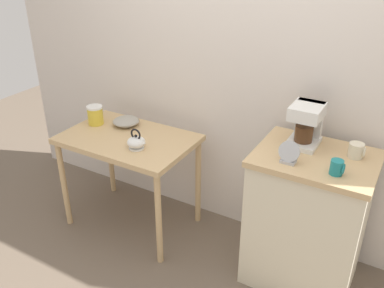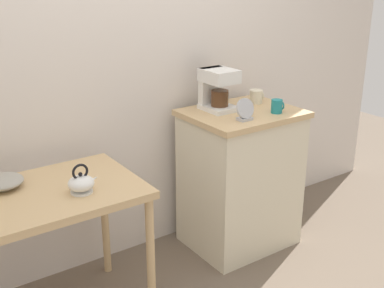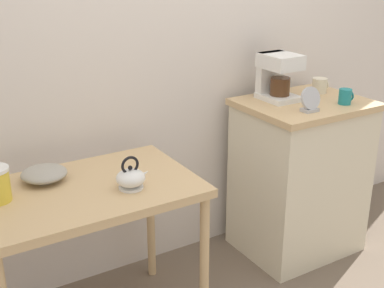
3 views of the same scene
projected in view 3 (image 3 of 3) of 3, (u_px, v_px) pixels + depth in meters
The scene contains 10 objects.
ground_plane at pixel (215, 279), 2.87m from camera, with size 8.00×8.00×0.00m, color #6B5B4C.
back_wall at pixel (190, 15), 2.78m from camera, with size 4.40×0.10×2.80m, color silver.
wooden_table at pixel (87, 206), 2.26m from camera, with size 0.96×0.63×0.76m.
kitchen_counter at pixel (299, 177), 3.04m from camera, with size 0.70×0.56×0.93m.
bowl_stoneware at pixel (44, 174), 2.27m from camera, with size 0.20×0.20×0.06m.
teakettle at pixel (131, 178), 2.20m from camera, with size 0.15×0.13×0.15m.
coffee_maker at pixel (277, 74), 2.87m from camera, with size 0.18×0.22×0.26m.
mug_dark_teal at pixel (345, 96), 2.81m from camera, with size 0.08×0.07×0.08m.
mug_small_cream at pixel (320, 85), 3.04m from camera, with size 0.09×0.09×0.09m.
table_clock at pixel (310, 101), 2.67m from camera, with size 0.12×0.06×0.13m.
Camera 3 is at (-1.37, -2.00, 1.73)m, focal length 48.00 mm.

